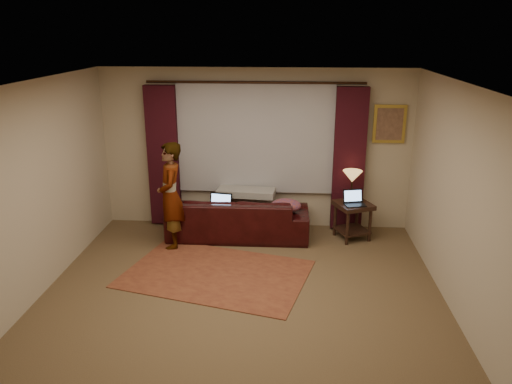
# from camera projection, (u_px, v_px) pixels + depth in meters

# --- Properties ---
(floor) EXTENTS (5.00, 5.00, 0.01)m
(floor) POSITION_uv_depth(u_px,v_px,m) (241.00, 300.00, 6.13)
(floor) COLOR brown
(floor) RESTS_ON ground
(ceiling) EXTENTS (5.00, 5.00, 0.02)m
(ceiling) POSITION_uv_depth(u_px,v_px,m) (239.00, 85.00, 5.32)
(ceiling) COLOR silver
(ceiling) RESTS_ON ground
(wall_back) EXTENTS (5.00, 0.02, 2.60)m
(wall_back) POSITION_uv_depth(u_px,v_px,m) (256.00, 149.00, 8.09)
(wall_back) COLOR #BDAF93
(wall_back) RESTS_ON ground
(wall_front) EXTENTS (5.00, 0.02, 2.60)m
(wall_front) POSITION_uv_depth(u_px,v_px,m) (202.00, 321.00, 3.36)
(wall_front) COLOR #BDAF93
(wall_front) RESTS_ON ground
(wall_left) EXTENTS (0.02, 5.00, 2.60)m
(wall_left) POSITION_uv_depth(u_px,v_px,m) (30.00, 195.00, 5.89)
(wall_left) COLOR #BDAF93
(wall_left) RESTS_ON ground
(wall_right) EXTENTS (0.02, 5.00, 2.60)m
(wall_right) POSITION_uv_depth(u_px,v_px,m) (463.00, 205.00, 5.56)
(wall_right) COLOR #BDAF93
(wall_right) RESTS_ON ground
(sheer_curtain) EXTENTS (2.50, 0.05, 1.80)m
(sheer_curtain) POSITION_uv_depth(u_px,v_px,m) (255.00, 138.00, 7.97)
(sheer_curtain) COLOR #A4A5AC
(sheer_curtain) RESTS_ON wall_back
(drape_left) EXTENTS (0.50, 0.14, 2.30)m
(drape_left) POSITION_uv_depth(u_px,v_px,m) (163.00, 157.00, 8.13)
(drape_left) COLOR black
(drape_left) RESTS_ON floor
(drape_right) EXTENTS (0.50, 0.14, 2.30)m
(drape_right) POSITION_uv_depth(u_px,v_px,m) (349.00, 160.00, 7.93)
(drape_right) COLOR black
(drape_right) RESTS_ON floor
(curtain_rod) EXTENTS (0.04, 0.04, 3.40)m
(curtain_rod) POSITION_uv_depth(u_px,v_px,m) (255.00, 82.00, 7.65)
(curtain_rod) COLOR black
(curtain_rod) RESTS_ON wall_back
(picture_frame) EXTENTS (0.50, 0.04, 0.60)m
(picture_frame) POSITION_uv_depth(u_px,v_px,m) (389.00, 124.00, 7.78)
(picture_frame) COLOR gold
(picture_frame) RESTS_ON wall_back
(sofa) EXTENTS (2.23, 0.99, 0.89)m
(sofa) POSITION_uv_depth(u_px,v_px,m) (238.00, 210.00, 7.87)
(sofa) COLOR black
(sofa) RESTS_ON floor
(throw_blanket) EXTENTS (0.95, 0.45, 0.11)m
(throw_blanket) POSITION_uv_depth(u_px,v_px,m) (246.00, 178.00, 7.94)
(throw_blanket) COLOR gray
(throw_blanket) RESTS_ON sofa
(clothing_pile) EXTENTS (0.48, 0.38, 0.20)m
(clothing_pile) POSITION_uv_depth(u_px,v_px,m) (286.00, 206.00, 7.73)
(clothing_pile) COLOR brown
(clothing_pile) RESTS_ON sofa
(laptop_sofa) EXTENTS (0.41, 0.44, 0.26)m
(laptop_sofa) POSITION_uv_depth(u_px,v_px,m) (219.00, 204.00, 7.74)
(laptop_sofa) COLOR black
(laptop_sofa) RESTS_ON sofa
(area_rug) EXTENTS (2.72, 2.15, 0.01)m
(area_rug) POSITION_uv_depth(u_px,v_px,m) (216.00, 274.00, 6.76)
(area_rug) COLOR brown
(area_rug) RESTS_ON floor
(end_table) EXTENTS (0.68, 0.68, 0.59)m
(end_table) POSITION_uv_depth(u_px,v_px,m) (352.00, 221.00, 7.83)
(end_table) COLOR black
(end_table) RESTS_ON floor
(tiffany_lamp) EXTENTS (0.33, 0.33, 0.48)m
(tiffany_lamp) POSITION_uv_depth(u_px,v_px,m) (352.00, 186.00, 7.78)
(tiffany_lamp) COLOR #A37F36
(tiffany_lamp) RESTS_ON end_table
(laptop_table) EXTENTS (0.37, 0.39, 0.22)m
(laptop_table) POSITION_uv_depth(u_px,v_px,m) (355.00, 198.00, 7.60)
(laptop_table) COLOR black
(laptop_table) RESTS_ON end_table
(person) EXTENTS (0.57, 0.57, 1.61)m
(person) POSITION_uv_depth(u_px,v_px,m) (171.00, 196.00, 7.40)
(person) COLOR gray
(person) RESTS_ON floor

